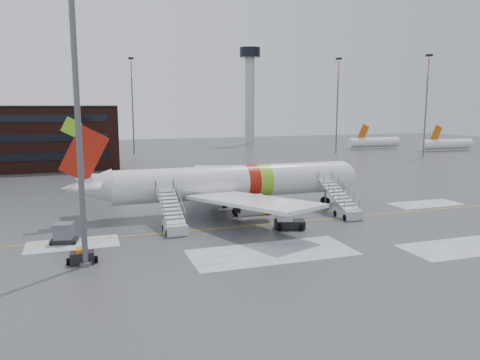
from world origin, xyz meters
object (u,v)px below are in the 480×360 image
object	(u,v)px
airliner	(227,183)
pushback_tug	(288,221)
uld_container	(64,234)
airstair_aft	(173,221)
airstair_fwd	(344,207)
light_mast_near	(76,85)
baggage_tractor	(82,257)

from	to	relation	value
airliner	pushback_tug	bearing A→B (deg)	-69.07
pushback_tug	uld_container	world-z (taller)	uld_container
airliner	airstair_aft	bearing A→B (deg)	-139.19
pushback_tug	airstair_aft	bearing A→B (deg)	166.07
airstair_fwd	light_mast_near	size ratio (longest dim) A/B	0.29
airliner	airstair_aft	size ratio (longest dim) A/B	4.55
airliner	airstair_aft	distance (m)	10.27
airstair_aft	baggage_tractor	size ratio (longest dim) A/B	3.27
airstair_fwd	light_mast_near	world-z (taller)	light_mast_near
airliner	baggage_tractor	world-z (taller)	airliner
uld_container	light_mast_near	bearing A→B (deg)	-75.91
airliner	airstair_aft	xyz separation A→B (m)	(-7.57, -6.54, -2.35)
airstair_aft	uld_container	world-z (taller)	airstair_aft
uld_container	pushback_tug	bearing A→B (deg)	-5.11
baggage_tractor	light_mast_near	distance (m)	13.25
pushback_tug	light_mast_near	bearing A→B (deg)	-165.33
airstair_fwd	pushback_tug	xyz separation A→B (m)	(-8.16, -2.76, -0.30)
airstair_fwd	uld_container	distance (m)	29.38
pushback_tug	light_mast_near	distance (m)	23.94
uld_container	baggage_tractor	distance (m)	6.59
airstair_aft	pushback_tug	world-z (taller)	airstair_aft
airliner	airstair_fwd	xyz separation A→B (m)	(11.71, -6.54, -2.35)
airliner	light_mast_near	size ratio (longest dim) A/B	1.31
airstair_aft	light_mast_near	distance (m)	17.09
airstair_fwd	airstair_aft	size ratio (longest dim) A/B	1.00
uld_container	baggage_tractor	bearing A→B (deg)	-76.67
uld_container	light_mast_near	size ratio (longest dim) A/B	0.09
airstair_aft	uld_container	xyz separation A→B (m)	(-10.09, -0.86, -0.21)
uld_container	baggage_tractor	xyz separation A→B (m)	(1.52, -6.40, -0.34)
airstair_fwd	baggage_tractor	bearing A→B (deg)	-165.38
airliner	light_mast_near	world-z (taller)	light_mast_near
airliner	pushback_tug	world-z (taller)	airliner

